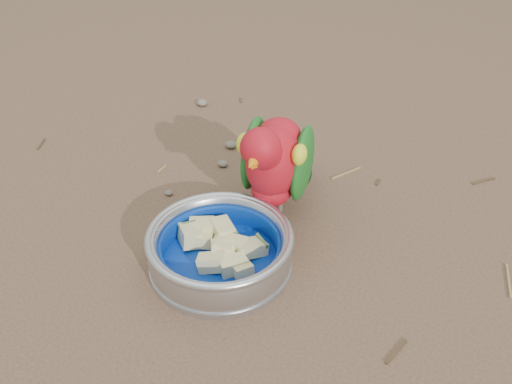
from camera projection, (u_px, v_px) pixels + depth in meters
The scene contains 6 objects.
ground at pixel (211, 239), 0.88m from camera, with size 60.00×60.00×0.00m, color brown.
food_bowl at pixel (221, 263), 0.82m from camera, with size 0.21×0.21×0.02m, color #B2B2BA.
bowl_wall at pixel (220, 247), 0.80m from camera, with size 0.21×0.21×0.04m, color #B2B2BA, non-canonical shape.
fruit_wedges at pixel (220, 251), 0.81m from camera, with size 0.12×0.12×0.03m, color beige, non-canonical shape.
lory_parrot at pixel (274, 170), 0.87m from camera, with size 0.11×0.23×0.18m, color #B5111E, non-canonical shape.
ground_debris at pixel (249, 239), 0.87m from camera, with size 0.90×0.80×0.01m, color #9B7C45, non-canonical shape.
Camera 1 is at (0.46, -0.50, 0.57)m, focal length 40.00 mm.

